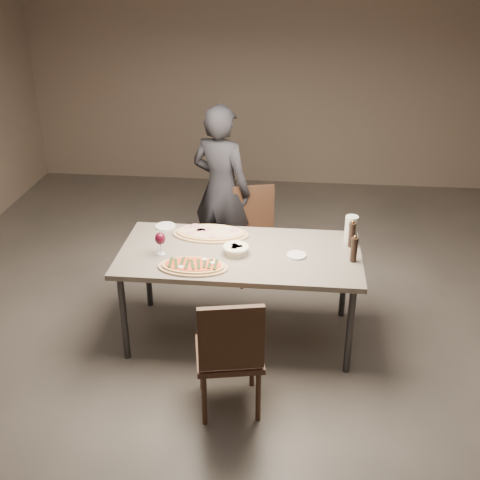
# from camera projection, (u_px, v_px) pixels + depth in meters

# --- Properties ---
(room) EXTENTS (7.00, 7.00, 7.00)m
(room) POSITION_uv_depth(u_px,v_px,m) (240.00, 170.00, 4.20)
(room) COLOR #58524C
(room) RESTS_ON ground
(dining_table) EXTENTS (1.80, 0.90, 0.75)m
(dining_table) POSITION_uv_depth(u_px,v_px,m) (240.00, 259.00, 4.51)
(dining_table) COLOR slate
(dining_table) RESTS_ON ground
(zucchini_pizza) EXTENTS (0.50, 0.28, 0.05)m
(zucchini_pizza) POSITION_uv_depth(u_px,v_px,m) (193.00, 266.00, 4.26)
(zucchini_pizza) COLOR tan
(zucchini_pizza) RESTS_ON dining_table
(ham_pizza) EXTENTS (0.60, 0.33, 0.04)m
(ham_pizza) POSITION_uv_depth(u_px,v_px,m) (210.00, 233.00, 4.74)
(ham_pizza) COLOR tan
(ham_pizza) RESTS_ON dining_table
(bread_basket) EXTENTS (0.20, 0.20, 0.07)m
(bread_basket) POSITION_uv_depth(u_px,v_px,m) (236.00, 249.00, 4.44)
(bread_basket) COLOR beige
(bread_basket) RESTS_ON dining_table
(oil_dish) EXTENTS (0.14, 0.14, 0.02)m
(oil_dish) POSITION_uv_depth(u_px,v_px,m) (296.00, 255.00, 4.42)
(oil_dish) COLOR white
(oil_dish) RESTS_ON dining_table
(pepper_mill_left) EXTENTS (0.06, 0.06, 0.21)m
(pepper_mill_left) POSITION_uv_depth(u_px,v_px,m) (352.00, 234.00, 4.52)
(pepper_mill_left) COLOR black
(pepper_mill_left) RESTS_ON dining_table
(pepper_mill_right) EXTENTS (0.05, 0.05, 0.21)m
(pepper_mill_right) POSITION_uv_depth(u_px,v_px,m) (354.00, 249.00, 4.31)
(pepper_mill_right) COLOR black
(pepper_mill_right) RESTS_ON dining_table
(carafe) EXTENTS (0.10, 0.10, 0.21)m
(carafe) POSITION_uv_depth(u_px,v_px,m) (351.00, 229.00, 4.60)
(carafe) COLOR silver
(carafe) RESTS_ON dining_table
(wine_glass) EXTENTS (0.08, 0.08, 0.18)m
(wine_glass) POSITION_uv_depth(u_px,v_px,m) (160.00, 239.00, 4.40)
(wine_glass) COLOR silver
(wine_glass) RESTS_ON dining_table
(side_plate) EXTENTS (0.17, 0.17, 0.01)m
(side_plate) POSITION_uv_depth(u_px,v_px,m) (165.00, 226.00, 4.88)
(side_plate) COLOR white
(side_plate) RESTS_ON dining_table
(chair_near) EXTENTS (0.50, 0.50, 0.90)m
(chair_near) POSITION_uv_depth(u_px,v_px,m) (230.00, 351.00, 3.80)
(chair_near) COLOR #3C2619
(chair_near) RESTS_ON ground
(chair_far) EXTENTS (0.50, 0.50, 0.85)m
(chair_far) POSITION_uv_depth(u_px,v_px,m) (255.00, 228.00, 5.50)
(chair_far) COLOR #3C2619
(chair_far) RESTS_ON ground
(diner) EXTENTS (0.68, 0.58, 1.59)m
(diner) POSITION_uv_depth(u_px,v_px,m) (221.00, 190.00, 5.49)
(diner) COLOR black
(diner) RESTS_ON ground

